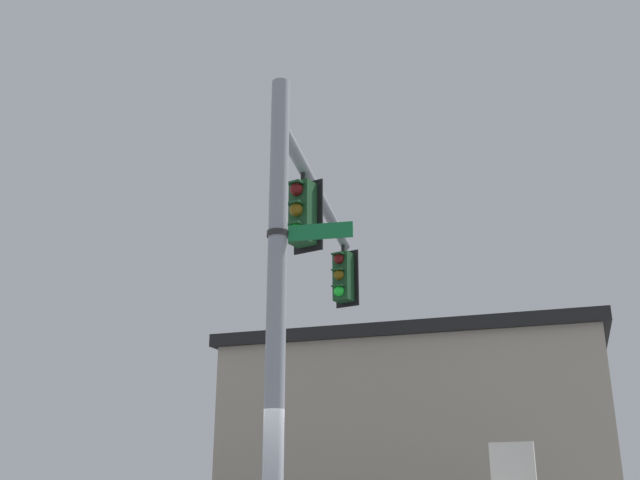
# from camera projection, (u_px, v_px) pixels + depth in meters

# --- Properties ---
(signal_pole) EXTENTS (0.27, 0.27, 7.24)m
(signal_pole) POSITION_uv_depth(u_px,v_px,m) (276.00, 322.00, 9.32)
(signal_pole) COLOR gray
(signal_pole) RESTS_ON ground
(mast_arm) EXTENTS (2.16, 5.38, 0.21)m
(mast_arm) POSITION_uv_depth(u_px,v_px,m) (319.00, 198.00, 12.88)
(mast_arm) COLOR gray
(traffic_light_nearest_pole) EXTENTS (0.54, 0.49, 1.31)m
(traffic_light_nearest_pole) POSITION_uv_depth(u_px,v_px,m) (302.00, 213.00, 11.37)
(traffic_light_nearest_pole) COLOR black
(traffic_light_mid_inner) EXTENTS (0.54, 0.49, 1.31)m
(traffic_light_mid_inner) POSITION_uv_depth(u_px,v_px,m) (343.00, 276.00, 14.91)
(traffic_light_mid_inner) COLOR black
(street_name_sign) EXTENTS (1.14, 0.54, 0.22)m
(street_name_sign) POSITION_uv_depth(u_px,v_px,m) (297.00, 233.00, 9.66)
(street_name_sign) COLOR #147238
(storefront_building) EXTENTS (10.41, 9.69, 4.99)m
(storefront_building) POSITION_uv_depth(u_px,v_px,m) (430.00, 445.00, 18.14)
(storefront_building) COLOR #A89E89
(storefront_building) RESTS_ON ground
(tree_by_storefront) EXTENTS (3.24, 3.24, 5.49)m
(tree_by_storefront) POSITION_uv_depth(u_px,v_px,m) (273.00, 399.00, 20.28)
(tree_by_storefront) COLOR #4C3823
(tree_by_storefront) RESTS_ON ground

